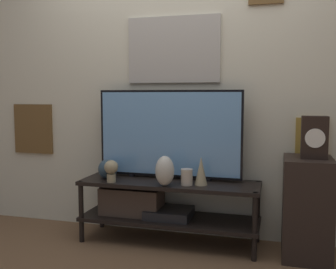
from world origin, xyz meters
name	(u,v)px	position (x,y,z in m)	size (l,w,h in m)	color
ground_plane	(160,254)	(0.00, 0.00, 0.00)	(12.00, 12.00, 0.00)	brown
wall_back	(178,76)	(0.00, 0.53, 1.35)	(6.40, 0.08, 2.70)	beige
media_console	(156,203)	(-0.11, 0.26, 0.32)	(1.43, 0.44, 0.50)	black
television	(169,134)	(-0.03, 0.36, 0.87)	(1.20, 0.05, 0.73)	black
vase_round_glass	(108,169)	(-0.52, 0.23, 0.58)	(0.16, 0.16, 0.16)	#2D4251
vase_urn_stoneware	(165,171)	(0.01, 0.10, 0.62)	(0.14, 0.14, 0.23)	beige
vase_slim_bronze	(201,171)	(0.27, 0.20, 0.61)	(0.10, 0.10, 0.22)	tan
candle_jar	(187,177)	(0.16, 0.17, 0.56)	(0.09, 0.09, 0.12)	#C1B29E
decorative_bust	(111,169)	(-0.43, 0.11, 0.60)	(0.11, 0.11, 0.18)	tan
side_table	(307,208)	(1.05, 0.26, 0.37)	(0.34, 0.44, 0.74)	black
mantel_clock	(314,137)	(1.08, 0.23, 0.89)	(0.18, 0.11, 0.31)	black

